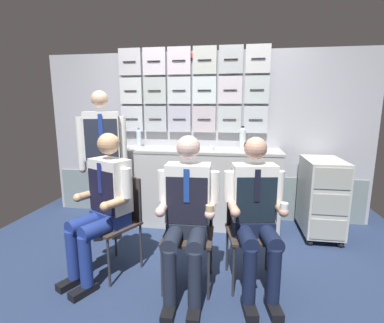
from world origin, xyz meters
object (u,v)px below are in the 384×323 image
at_px(crew_member_standing, 103,153).
at_px(folding_chair_right, 190,221).
at_px(folding_chair_by_counter, 250,220).
at_px(water_bottle_clear, 139,138).
at_px(folding_chair_left, 119,212).
at_px(coffee_cup_white, 264,150).
at_px(crew_member_right, 187,209).
at_px(service_trolley, 321,195).
at_px(crew_member_left, 103,200).
at_px(crew_member_by_counter, 256,209).

bearing_deg(crew_member_standing, folding_chair_right, -32.20).
relative_size(folding_chair_right, folding_chair_by_counter, 1.00).
relative_size(folding_chair_by_counter, water_bottle_clear, 3.50).
bearing_deg(folding_chair_by_counter, folding_chair_right, -168.10).
distance_m(folding_chair_left, coffee_cup_white, 1.71).
bearing_deg(folding_chair_right, folding_chair_left, 171.73).
xyz_separation_m(folding_chair_left, coffee_cup_white, (1.35, 0.94, 0.47)).
height_order(crew_member_right, crew_member_standing, crew_member_standing).
xyz_separation_m(folding_chair_left, crew_member_right, (0.67, -0.26, 0.17)).
bearing_deg(coffee_cup_white, folding_chair_left, -145.13).
bearing_deg(service_trolley, crew_member_right, -137.79).
distance_m(folding_chair_left, crew_member_left, 0.23).
height_order(folding_chair_left, crew_member_right, crew_member_right).
xyz_separation_m(crew_member_left, water_bottle_clear, (-0.14, 1.36, 0.38)).
distance_m(crew_member_right, coffee_cup_white, 1.41).
xyz_separation_m(crew_member_left, folding_chair_by_counter, (1.25, 0.15, -0.17)).
height_order(folding_chair_left, folding_chair_by_counter, same).
bearing_deg(coffee_cup_white, crew_member_by_counter, -97.60).
bearing_deg(coffee_cup_white, crew_member_left, -142.71).
height_order(folding_chair_left, folding_chair_right, same).
bearing_deg(crew_member_left, water_bottle_clear, 95.99).
distance_m(folding_chair_right, crew_member_standing, 1.35).
xyz_separation_m(folding_chair_right, crew_member_standing, (-1.08, 0.68, 0.44)).
xyz_separation_m(crew_member_standing, coffee_cup_white, (1.76, 0.36, 0.03)).
height_order(crew_member_standing, coffee_cup_white, crew_member_standing).
bearing_deg(crew_member_standing, folding_chair_left, -54.68).
height_order(folding_chair_by_counter, crew_member_by_counter, crew_member_by_counter).
bearing_deg(crew_member_left, folding_chair_right, 3.60).
xyz_separation_m(service_trolley, crew_member_standing, (-2.42, -0.37, 0.49)).
relative_size(crew_member_standing, water_bottle_clear, 6.77).
distance_m(folding_chair_left, folding_chair_right, 0.67).
height_order(crew_member_standing, water_bottle_clear, crew_member_standing).
bearing_deg(crew_member_right, crew_member_by_counter, 11.55).
distance_m(service_trolley, folding_chair_left, 2.23).
bearing_deg(crew_member_by_counter, coffee_cup_white, 82.40).
distance_m(service_trolley, folding_chair_right, 1.71).
height_order(folding_chair_by_counter, coffee_cup_white, coffee_cup_white).
bearing_deg(folding_chair_right, crew_member_by_counter, -5.70).
distance_m(folding_chair_left, crew_member_right, 0.74).
distance_m(crew_member_by_counter, crew_member_standing, 1.80).
relative_size(water_bottle_clear, coffee_cup_white, 3.34).
bearing_deg(crew_member_right, coffee_cup_white, 60.61).
distance_m(folding_chair_by_counter, crew_member_standing, 1.75).
xyz_separation_m(service_trolley, crew_member_right, (-1.34, -1.21, 0.21)).
bearing_deg(crew_member_left, crew_member_standing, 115.05).
height_order(crew_member_by_counter, water_bottle_clear, crew_member_by_counter).
distance_m(folding_chair_left, crew_member_by_counter, 1.22).
bearing_deg(folding_chair_left, crew_member_by_counter, -7.13).
relative_size(service_trolley, crew_member_standing, 0.55).
relative_size(folding_chair_right, coffee_cup_white, 11.71).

